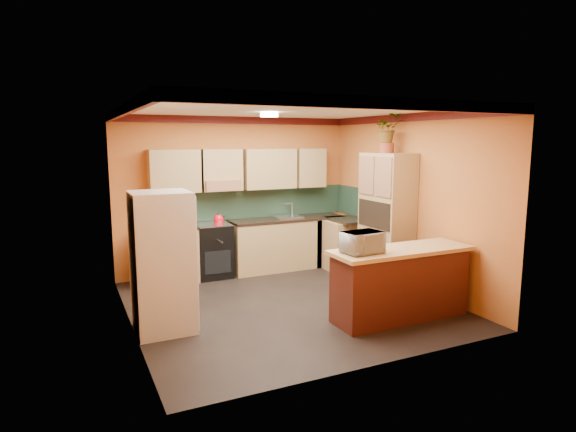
{
  "coord_description": "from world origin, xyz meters",
  "views": [
    {
      "loc": [
        -2.77,
        -5.92,
        2.28
      ],
      "look_at": [
        0.23,
        0.45,
        1.18
      ],
      "focal_mm": 30.0,
      "sensor_mm": 36.0,
      "label": 1
    }
  ],
  "objects_px": {
    "microwave": "(362,242)",
    "pantry": "(386,220)",
    "breakfast_bar": "(400,285)",
    "stove": "(213,250)",
    "base_cabinets_back": "(247,248)",
    "fridge": "(162,262)"
  },
  "relations": [
    {
      "from": "stove",
      "to": "microwave",
      "type": "xyz_separation_m",
      "value": [
        1.04,
        -2.92,
        0.61
      ]
    },
    {
      "from": "pantry",
      "to": "fridge",
      "type": "bearing_deg",
      "value": -172.97
    },
    {
      "from": "base_cabinets_back",
      "to": "breakfast_bar",
      "type": "distance_m",
      "value": 3.09
    },
    {
      "from": "base_cabinets_back",
      "to": "fridge",
      "type": "distance_m",
      "value": 2.76
    },
    {
      "from": "stove",
      "to": "pantry",
      "type": "xyz_separation_m",
      "value": [
        2.4,
        -1.58,
        0.59
      ]
    },
    {
      "from": "pantry",
      "to": "base_cabinets_back",
      "type": "bearing_deg",
      "value": 138.33
    },
    {
      "from": "microwave",
      "to": "pantry",
      "type": "bearing_deg",
      "value": 38.09
    },
    {
      "from": "fridge",
      "to": "base_cabinets_back",
      "type": "bearing_deg",
      "value": 47.87
    },
    {
      "from": "breakfast_bar",
      "to": "pantry",
      "type": "bearing_deg",
      "value": 60.62
    },
    {
      "from": "microwave",
      "to": "base_cabinets_back",
      "type": "bearing_deg",
      "value": 91.56
    },
    {
      "from": "stove",
      "to": "microwave",
      "type": "distance_m",
      "value": 3.16
    },
    {
      "from": "pantry",
      "to": "stove",
      "type": "bearing_deg",
      "value": 146.66
    },
    {
      "from": "stove",
      "to": "fridge",
      "type": "bearing_deg",
      "value": -120.77
    },
    {
      "from": "breakfast_bar",
      "to": "microwave",
      "type": "distance_m",
      "value": 0.87
    },
    {
      "from": "stove",
      "to": "fridge",
      "type": "height_order",
      "value": "fridge"
    },
    {
      "from": "base_cabinets_back",
      "to": "breakfast_bar",
      "type": "relative_size",
      "value": 2.03
    },
    {
      "from": "pantry",
      "to": "breakfast_bar",
      "type": "distance_m",
      "value": 1.65
    },
    {
      "from": "base_cabinets_back",
      "to": "stove",
      "type": "distance_m",
      "value": 0.63
    },
    {
      "from": "breakfast_bar",
      "to": "stove",
      "type": "bearing_deg",
      "value": 119.39
    },
    {
      "from": "stove",
      "to": "breakfast_bar",
      "type": "bearing_deg",
      "value": -60.61
    },
    {
      "from": "breakfast_bar",
      "to": "fridge",
      "type": "bearing_deg",
      "value": 162.53
    },
    {
      "from": "base_cabinets_back",
      "to": "stove",
      "type": "height_order",
      "value": "stove"
    }
  ]
}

